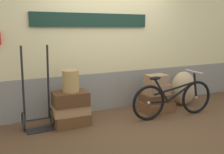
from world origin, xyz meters
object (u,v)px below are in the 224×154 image
Objects in this scene: suitcase_2 at (70,99)px; suitcase_4 at (156,98)px; suitcase_3 at (156,107)px; burlap_sack at (183,88)px; suitcase_5 at (157,89)px; suitcase_0 at (71,119)px; luggage_trolley at (38,111)px; wicker_basket at (71,81)px; suitcase_1 at (71,109)px; suitcase_6 at (157,79)px; bicycle at (173,99)px.

suitcase_2 is 1.69m from suitcase_4.
burlap_sack is (0.75, 0.12, 0.25)m from suitcase_3.
suitcase_5 is 0.76m from burlap_sack.
suitcase_4 reaches higher than suitcase_0.
wicker_basket is at bearing -10.57° from luggage_trolley.
suitcase_2 is at bearing -96.38° from suitcase_1.
suitcase_0 is at bearing -178.94° from suitcase_5.
burlap_sack is at bearing 2.19° from wicker_basket.
luggage_trolley is (-2.16, 0.12, -0.32)m from suitcase_6.
suitcase_4 is 1.73m from wicker_basket.
suitcase_4 is 0.78× the size of burlap_sack.
suitcase_2 is 0.42× the size of luggage_trolley.
wicker_basket reaches higher than suitcase_6.
bicycle is (0.07, -0.40, 0.07)m from suitcase_4.
suitcase_5 is at bearing -20.12° from suitcase_3.
suitcase_5 reaches higher than suitcase_4.
suitcase_5 is (1.67, -0.02, -0.02)m from suitcase_2.
luggage_trolley reaches higher than suitcase_0.
wicker_basket is (-1.65, 0.02, 0.64)m from suitcase_3.
suitcase_0 is 0.99× the size of suitcase_1.
suitcase_1 is at bearing 83.25° from suitcase_2.
wicker_basket reaches higher than suitcase_5.
suitcase_3 is 0.46m from bicycle.
burlap_sack is at bearing 0.29° from suitcase_0.
wicker_basket is (0.02, 0.01, 0.28)m from suitcase_2.
bicycle is (1.75, -0.39, -0.12)m from suitcase_2.
suitcase_1 is 0.84× the size of burlap_sack.
suitcase_1 is at bearing 174.18° from suitcase_3.
bicycle is (1.74, -0.42, 0.24)m from suitcase_0.
suitcase_3 is (1.66, -0.04, -0.00)m from suitcase_0.
wicker_basket reaches higher than suitcase_1.
suitcase_0 is at bearing 75.74° from suitcase_2.
suitcase_6 is 0.25× the size of bicycle.
suitcase_6 reaches higher than suitcase_1.
bicycle reaches higher than suitcase_6.
suitcase_6 reaches higher than suitcase_4.
burlap_sack reaches higher than suitcase_4.
suitcase_6 is 0.48m from bicycle.
suitcase_6 is at bearing -3.25° from luggage_trolley.
suitcase_1 reaches higher than suitcase_0.
suitcase_6 is (1.66, -0.02, 0.17)m from suitcase_2.
wicker_basket is at bearing -178.34° from suitcase_5.
suitcase_0 is 1.73m from suitcase_6.
suitcase_6 is at bearing 103.56° from bicycle.
suitcase_5 is at bearing 1.68° from suitcase_1.
suitcase_1 is 2.42m from burlap_sack.
burlap_sack is (2.92, -0.00, 0.05)m from luggage_trolley.
suitcase_5 is at bearing 101.17° from bicycle.
bicycle reaches higher than suitcase_1.
suitcase_4 is 0.34× the size of bicycle.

